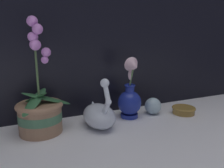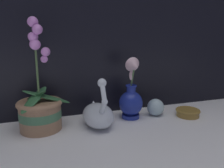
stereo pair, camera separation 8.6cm
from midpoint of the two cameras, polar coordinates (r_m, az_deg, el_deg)
The scene contains 6 objects.
ground_plane at distance 0.85m, azimuth 7.17°, elevation -12.83°, with size 2.80×2.80×0.00m, color white.
orchid_potted_plant at distance 0.88m, azimuth -15.66°, elevation -6.20°, with size 0.20×0.19×0.43m.
swan_figurine at distance 0.89m, azimuth -0.94°, elevation -7.82°, with size 0.12×0.22×0.21m.
blue_vase at distance 0.97m, azimuth 7.60°, elevation -3.86°, with size 0.11×0.12×0.27m.
glass_sphere at distance 1.04m, azimuth 13.66°, elevation -5.94°, with size 0.08×0.08×0.08m.
amber_dish at distance 1.08m, azimuth 21.39°, elevation -6.87°, with size 0.11×0.11×0.03m.
Camera 2 is at (-0.30, -0.71, 0.36)m, focal length 35.00 mm.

